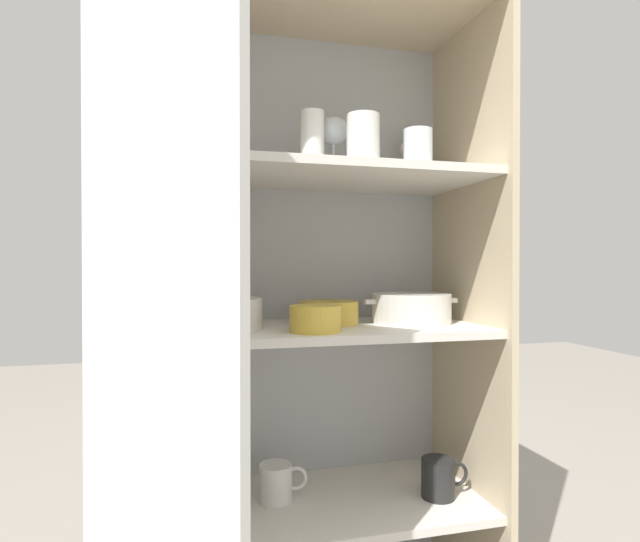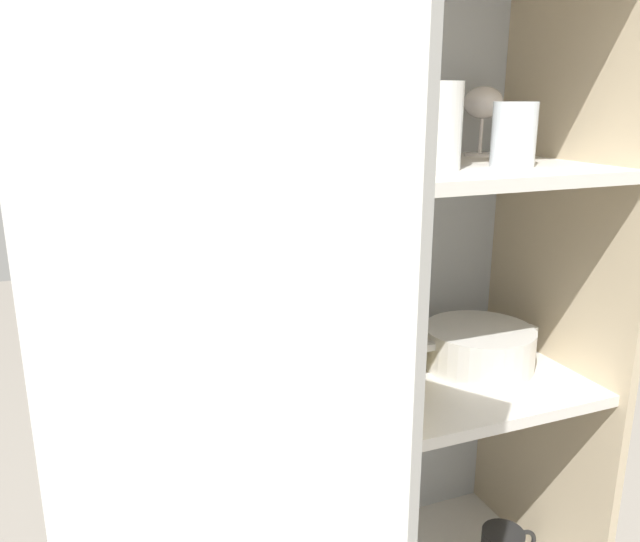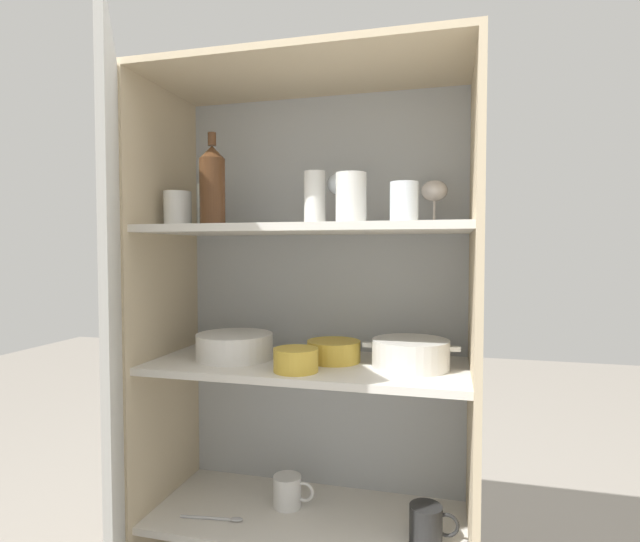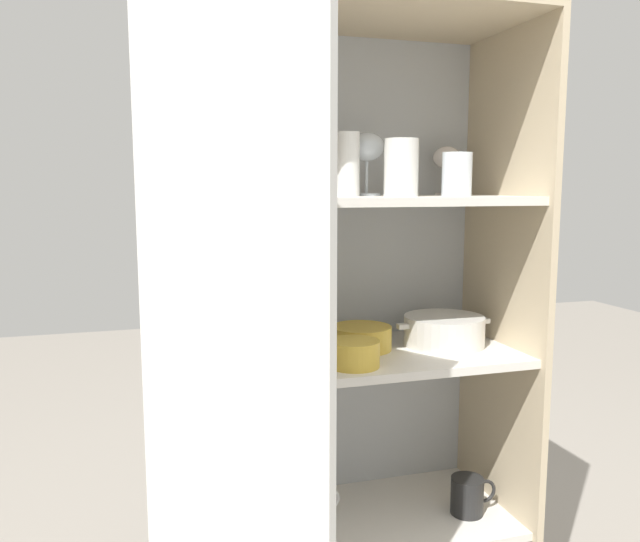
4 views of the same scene
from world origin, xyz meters
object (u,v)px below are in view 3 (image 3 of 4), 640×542
object	(u,v)px
wine_bottle	(212,185)
mixing_bowl_large	(334,350)
coffee_mug_primary	(427,524)
casserole_dish	(411,354)
serving_bowl_small	(296,359)
plate_stack_white	(235,346)

from	to	relation	value
wine_bottle	mixing_bowl_large	size ratio (longest dim) A/B	1.69
wine_bottle	coffee_mug_primary	distance (m)	1.05
casserole_dish	coffee_mug_primary	xyz separation A→B (m)	(0.05, -0.06, -0.42)
serving_bowl_small	coffee_mug_primary	xyz separation A→B (m)	(0.33, 0.05, -0.42)
casserole_dish	serving_bowl_small	bearing A→B (deg)	-158.50
wine_bottle	serving_bowl_small	distance (m)	0.52
wine_bottle	serving_bowl_small	world-z (taller)	wine_bottle
plate_stack_white	mixing_bowl_large	xyz separation A→B (m)	(0.28, 0.04, -0.00)
wine_bottle	casserole_dish	size ratio (longest dim) A/B	0.99
plate_stack_white	coffee_mug_primary	world-z (taller)	plate_stack_white
plate_stack_white	wine_bottle	bearing A→B (deg)	-118.74
mixing_bowl_large	wine_bottle	bearing A→B (deg)	-162.90
wine_bottle	plate_stack_white	distance (m)	0.46
mixing_bowl_large	coffee_mug_primary	bearing A→B (deg)	-18.01
wine_bottle	mixing_bowl_large	xyz separation A→B (m)	(0.32, 0.10, -0.46)
plate_stack_white	mixing_bowl_large	size ratio (longest dim) A/B	1.46
casserole_dish	mixing_bowl_large	bearing A→B (deg)	173.42
casserole_dish	coffee_mug_primary	distance (m)	0.43
serving_bowl_small	wine_bottle	bearing A→B (deg)	171.26
wine_bottle	mixing_bowl_large	bearing A→B (deg)	17.10
casserole_dish	coffee_mug_primary	world-z (taller)	casserole_dish
plate_stack_white	casserole_dish	bearing A→B (deg)	1.27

